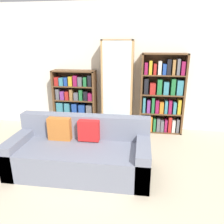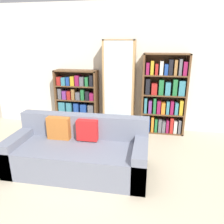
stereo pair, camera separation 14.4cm
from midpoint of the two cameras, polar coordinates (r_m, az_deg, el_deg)
ground_plane at (r=2.95m, az=-4.68°, el=-22.64°), size 16.00×16.00×0.00m
wall_back at (r=4.86m, az=1.64°, el=11.40°), size 6.28×0.06×2.70m
couch at (r=3.45m, az=-9.44°, el=-10.51°), size 2.09×0.90×0.80m
bookshelf_left at (r=5.02m, az=-10.41°, el=2.80°), size 0.95×0.32×1.31m
display_cabinet at (r=4.72m, az=0.59°, el=6.41°), size 0.65×0.36×1.95m
bookshelf_right at (r=4.75m, az=12.13°, el=4.06°), size 0.92×0.32×1.68m
wine_bottle at (r=4.44m, az=5.58°, el=-5.35°), size 0.08×0.08×0.38m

